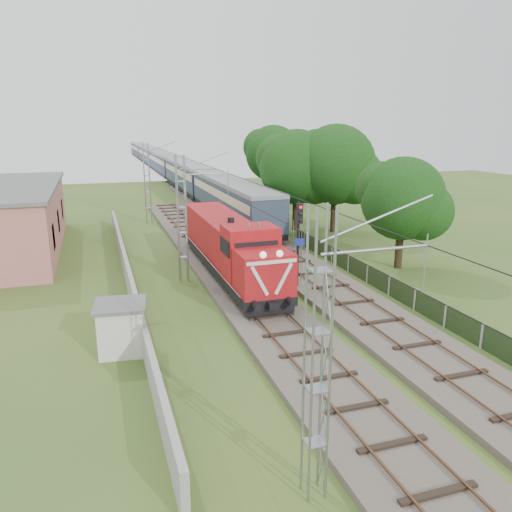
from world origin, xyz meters
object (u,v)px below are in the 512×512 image
object	(u,v)px
locomotive	(229,245)
signal_post	(299,231)
coach_rake	(165,162)
relay_hut	(122,327)

from	to	relation	value
locomotive	signal_post	bearing A→B (deg)	-49.93
signal_post	coach_rake	bearing A→B (deg)	88.54
locomotive	relay_hut	xyz separation A→B (m)	(-7.40, -9.18, -1.04)
signal_post	relay_hut	distance (m)	12.17
coach_rake	relay_hut	distance (m)	76.06
signal_post	relay_hut	world-z (taller)	signal_post
locomotive	coach_rake	world-z (taller)	locomotive
coach_rake	signal_post	bearing A→B (deg)	-91.46
coach_rake	relay_hut	world-z (taller)	coach_rake
coach_rake	signal_post	xyz separation A→B (m)	(-1.77, -69.69, 1.08)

